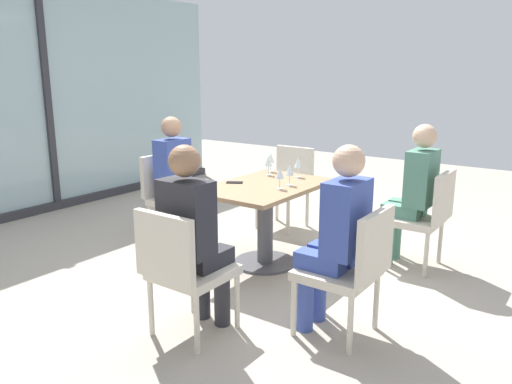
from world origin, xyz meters
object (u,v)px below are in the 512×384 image
Objects in this scene: chair_front_left at (351,265)px; cell_phone_on_table at (235,182)px; handbag_0 at (201,240)px; chair_near_window at (170,192)px; coffee_cup at (204,185)px; person_near_window at (177,174)px; wine_glass_2 at (298,163)px; dining_table_main at (265,208)px; wine_glass_1 at (289,170)px; person_front_right at (414,189)px; chair_far_right at (287,182)px; person_side_end at (193,231)px; wine_glass_3 at (280,173)px; person_front_left at (337,231)px; chair_front_right at (424,213)px; chair_side_end at (183,266)px; wine_glass_4 at (271,158)px; wine_glass_0 at (268,161)px.

chair_front_left is 1.58m from cell_phone_on_table.
handbag_0 is at bearing 72.23° from chair_front_left.
chair_near_window is 9.67× the size of coffee_cup.
wine_glass_2 is (0.44, -1.12, 0.16)m from person_near_window.
cell_phone_on_table is at bearing 111.07° from dining_table_main.
wine_glass_1 reaches higher than cell_phone_on_table.
person_front_right is at bearing -90.11° from cell_phone_on_table.
chair_near_window is 2.35m from person_front_right.
dining_table_main is at bearing -157.35° from chair_far_right.
wine_glass_2 is 0.98m from coffee_cup.
chair_near_window is 1.30m from chair_far_right.
person_side_end reaches higher than wine_glass_3.
chair_front_left is at bearing -58.81° from person_side_end.
chair_front_left is 2.35m from person_near_window.
person_front_left is 1.86m from handbag_0.
chair_front_right and chair_far_right have the same top height.
coffee_cup is at bearing 79.05° from person_front_left.
dining_table_main is 0.93× the size of person_near_window.
person_near_window is at bearing 109.08° from person_front_right.
person_front_right is (-0.00, 0.11, 0.20)m from chair_front_right.
person_side_end reaches higher than coffee_cup.
handbag_0 is (-0.09, 0.81, -0.72)m from wine_glass_3.
handbag_0 is at bearing 37.69° from chair_side_end.
person_front_left is 8.75× the size of cell_phone_on_table.
chair_front_left is 1.65m from wine_glass_2.
chair_near_window is 1.40m from wine_glass_3.
wine_glass_4 reaches higher than dining_table_main.
person_side_end reaches higher than dining_table_main.
wine_glass_2 and wine_glass_4 have the same top height.
chair_front_left is 1.00× the size of chair_far_right.
coffee_cup is (-1.20, 1.46, 0.28)m from chair_front_right.
chair_near_window is at bearing 119.84° from wine_glass_4.
person_front_left is 14.00× the size of coffee_cup.
coffee_cup is at bearing 130.38° from wine_glass_3.
person_front_left reaches higher than handbag_0.
dining_table_main is 6.35× the size of wine_glass_2.
person_front_left is (-0.73, -1.06, 0.18)m from dining_table_main.
person_near_window is (-0.00, 1.06, 0.18)m from dining_table_main.
cell_phone_on_table is at bearing 114.56° from wine_glass_1.
person_front_right is 6.81× the size of wine_glass_1.
wine_glass_0 reaches higher than chair_near_window.
person_front_left is at bearing 175.72° from chair_front_right.
person_side_end is 8.75× the size of cell_phone_on_table.
handbag_0 is at bearing 152.71° from wine_glass_4.
wine_glass_0 reaches higher than handbag_0.
person_near_window is at bearing 123.22° from wine_glass_4.
chair_side_end is (-1.36, -0.30, -0.03)m from dining_table_main.
chair_front_right is (0.73, -2.33, 0.00)m from chair_near_window.
handbag_0 is (-0.16, -0.43, -0.56)m from person_near_window.
cell_phone_on_table is (0.37, -0.03, -0.04)m from coffee_cup.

